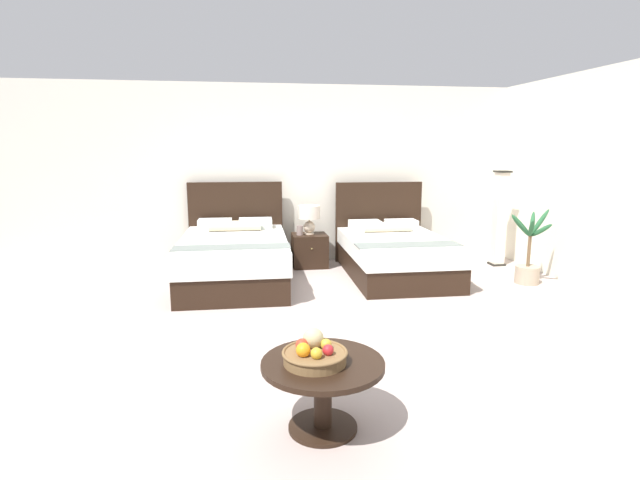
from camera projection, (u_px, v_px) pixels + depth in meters
name	position (u px, v px, depth m)	size (l,w,h in m)	color
ground_plane	(342.00, 325.00, 5.09)	(10.24, 9.59, 0.02)	#AE9D95
wall_back	(305.00, 174.00, 7.74)	(10.24, 0.12, 2.72)	silver
wall_side_right	(617.00, 184.00, 5.73)	(0.12, 5.19, 2.72)	silver
bed_near_window	(234.00, 257.00, 6.60)	(1.44, 2.23, 1.27)	black
bed_near_corner	(395.00, 253.00, 6.95)	(1.39, 2.10, 1.25)	black
nightstand	(310.00, 250.00, 7.48)	(0.52, 0.49, 0.49)	black
table_lamp	(310.00, 215.00, 7.40)	(0.32, 0.32, 0.43)	beige
vase	(300.00, 230.00, 7.36)	(0.10, 0.10, 0.14)	gray
coffee_table	(323.00, 380.00, 3.14)	(0.78, 0.78, 0.46)	black
fruit_bowl	(314.00, 353.00, 3.09)	(0.41, 0.41, 0.20)	brown
floor_lamp_corner	(499.00, 219.00, 7.48)	(0.20, 0.20, 1.44)	black
potted_palm	(528.00, 262.00, 6.54)	(0.56, 0.50, 1.00)	tan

